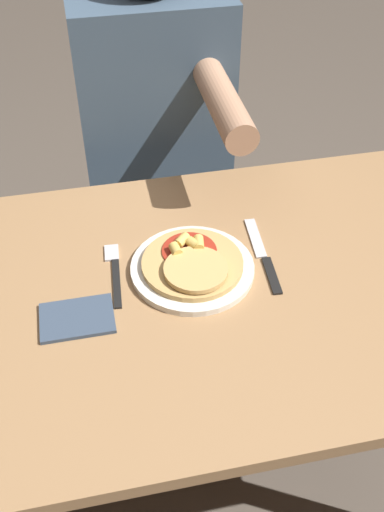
{
  "coord_description": "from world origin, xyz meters",
  "views": [
    {
      "loc": [
        -0.17,
        -0.77,
        1.54
      ],
      "look_at": [
        -0.0,
        0.05,
        0.76
      ],
      "focal_mm": 42.0,
      "sensor_mm": 36.0,
      "label": 1
    }
  ],
  "objects": [
    {
      "name": "pizza",
      "position": [
        -0.0,
        0.04,
        0.75
      ],
      "size": [
        0.2,
        0.2,
        0.04
      ],
      "color": "tan",
      "rests_on": "plate"
    },
    {
      "name": "person_diner",
      "position": [
        0.02,
        0.59,
        0.71
      ],
      "size": [
        0.38,
        0.52,
        1.23
      ],
      "color": "#2D2D38",
      "rests_on": "ground_plane"
    },
    {
      "name": "dining_table",
      "position": [
        0.0,
        0.0,
        0.61
      ],
      "size": [
        1.18,
        0.74,
        0.72
      ],
      "color": "#9E754C",
      "rests_on": "ground_plane"
    },
    {
      "name": "ground_plane",
      "position": [
        0.0,
        0.0,
        0.0
      ],
      "size": [
        8.0,
        8.0,
        0.0
      ],
      "primitive_type": "plane",
      "color": "brown"
    },
    {
      "name": "napkin",
      "position": [
        -0.23,
        -0.03,
        0.73
      ],
      "size": [
        0.13,
        0.09,
        0.01
      ],
      "color": "#38475B",
      "rests_on": "dining_table"
    },
    {
      "name": "knife",
      "position": [
        0.15,
        0.06,
        0.72
      ],
      "size": [
        0.03,
        0.22,
        0.0
      ],
      "color": "black",
      "rests_on": "dining_table"
    },
    {
      "name": "fork",
      "position": [
        -0.15,
        0.08,
        0.72
      ],
      "size": [
        0.03,
        0.18,
        0.0
      ],
      "color": "black",
      "rests_on": "dining_table"
    },
    {
      "name": "plate",
      "position": [
        -0.0,
        0.05,
        0.73
      ],
      "size": [
        0.24,
        0.24,
        0.01
      ],
      "color": "silver",
      "rests_on": "dining_table"
    }
  ]
}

